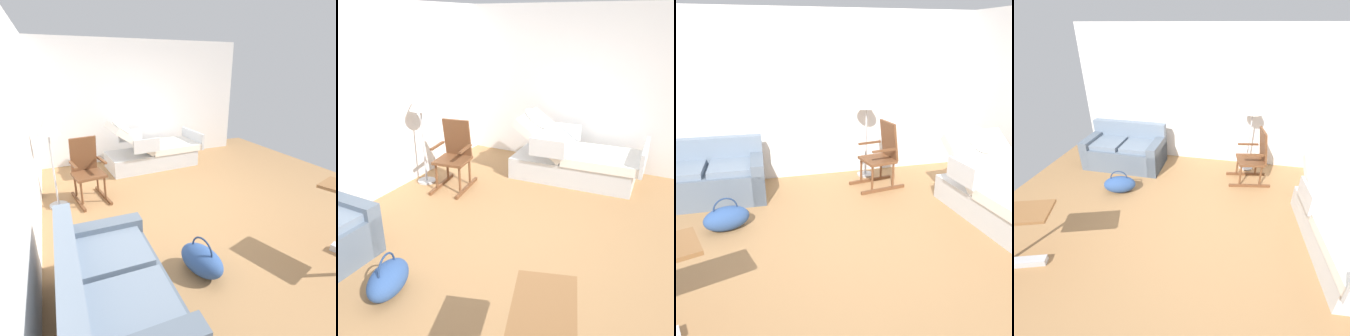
% 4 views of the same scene
% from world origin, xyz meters
% --- Properties ---
extents(ground_plane, '(6.80, 6.80, 0.00)m').
position_xyz_m(ground_plane, '(0.00, 0.00, 0.00)').
color(ground_plane, '#9E7247').
extents(back_wall, '(5.64, 0.10, 2.70)m').
position_xyz_m(back_wall, '(0.00, 2.42, 1.35)').
color(back_wall, white).
rests_on(back_wall, ground).
extents(hospital_bed, '(1.10, 2.11, 1.14)m').
position_xyz_m(hospital_bed, '(1.99, 0.06, 0.31)').
color(hospital_bed, silver).
rests_on(hospital_bed, ground).
extents(couch, '(1.61, 0.87, 0.85)m').
position_xyz_m(couch, '(-1.77, 1.77, 0.31)').
color(couch, slate).
rests_on(couch, ground).
extents(rocking_chair, '(0.83, 0.59, 1.05)m').
position_xyz_m(rocking_chair, '(0.85, 1.61, 0.50)').
color(rocking_chair, brown).
rests_on(rocking_chair, ground).
extents(floor_lamp, '(0.34, 0.34, 1.48)m').
position_xyz_m(floor_lamp, '(0.75, 2.11, 1.23)').
color(floor_lamp, '#B2B5BA').
rests_on(floor_lamp, ground).
extents(overbed_table, '(0.88, 0.62, 0.84)m').
position_xyz_m(overbed_table, '(-2.00, -1.00, 0.53)').
color(overbed_table, '#B2B5BA').
rests_on(overbed_table, ground).
extents(duffel_bag, '(0.62, 0.45, 0.43)m').
position_xyz_m(duffel_bag, '(-1.49, 0.76, 0.15)').
color(duffel_bag, '#2D4C84').
rests_on(duffel_bag, ground).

